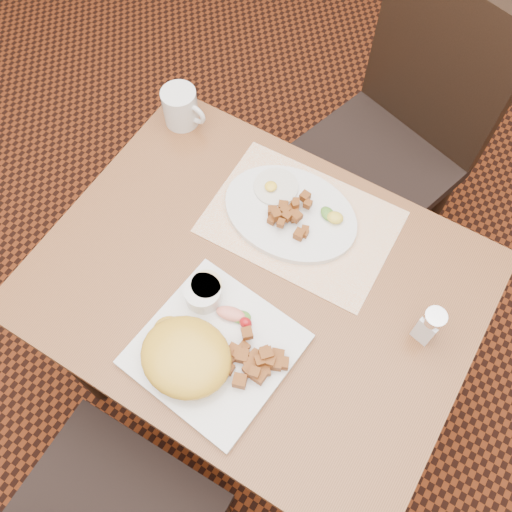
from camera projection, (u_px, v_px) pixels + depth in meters
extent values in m
plane|color=black|center=(256.00, 377.00, 1.86)|extent=(8.00, 8.00, 0.00)
cube|color=brown|center=(256.00, 285.00, 1.21)|extent=(0.90, 0.70, 0.03)
cylinder|color=black|center=(70.00, 359.00, 1.52)|extent=(0.05, 0.05, 0.71)
cylinder|color=black|center=(196.00, 197.00, 1.75)|extent=(0.05, 0.05, 0.71)
cylinder|color=black|center=(438.00, 325.00, 1.56)|extent=(0.05, 0.05, 0.71)
cylinder|color=black|center=(111.00, 436.00, 1.57)|extent=(0.04, 0.04, 0.42)
cylinder|color=black|center=(222.00, 508.00, 1.48)|extent=(0.04, 0.04, 0.42)
cube|color=black|center=(370.00, 168.00, 1.69)|extent=(0.52, 0.52, 0.05)
cylinder|color=black|center=(434.00, 213.00, 1.89)|extent=(0.04, 0.04, 0.42)
cylinder|color=black|center=(360.00, 279.00, 1.78)|extent=(0.04, 0.04, 0.42)
cylinder|color=black|center=(355.00, 149.00, 2.02)|extent=(0.04, 0.04, 0.42)
cylinder|color=black|center=(281.00, 207.00, 1.91)|extent=(0.04, 0.04, 0.42)
cube|color=black|center=(440.00, 66.00, 1.51)|extent=(0.41, 0.16, 0.50)
cube|color=white|center=(301.00, 222.00, 1.25)|extent=(0.41, 0.29, 0.00)
cube|color=silver|center=(215.00, 350.00, 1.11)|extent=(0.31, 0.31, 0.02)
ellipsoid|color=gold|center=(186.00, 357.00, 1.07)|extent=(0.18, 0.16, 0.07)
ellipsoid|color=gold|center=(192.00, 376.00, 1.07)|extent=(0.07, 0.06, 0.02)
ellipsoid|color=gold|center=(171.00, 332.00, 1.11)|extent=(0.07, 0.06, 0.02)
cylinder|color=silver|center=(203.00, 294.00, 1.14)|extent=(0.08, 0.08, 0.04)
cylinder|color=beige|center=(206.00, 284.00, 1.13)|extent=(0.06, 0.06, 0.01)
ellipsoid|color=#387223|center=(241.00, 317.00, 1.13)|extent=(0.05, 0.04, 0.01)
ellipsoid|color=red|center=(246.00, 323.00, 1.12)|extent=(0.03, 0.02, 0.03)
ellipsoid|color=#F28C72|center=(231.00, 314.00, 1.13)|extent=(0.07, 0.05, 0.02)
cylinder|color=white|center=(276.00, 187.00, 1.27)|extent=(0.10, 0.10, 0.01)
ellipsoid|color=yellow|center=(271.00, 186.00, 1.26)|extent=(0.03, 0.03, 0.01)
ellipsoid|color=#387223|center=(328.00, 214.00, 1.24)|extent=(0.05, 0.04, 0.01)
ellipsoid|color=yellow|center=(335.00, 218.00, 1.23)|extent=(0.04, 0.04, 0.02)
cube|color=white|center=(428.00, 327.00, 1.10)|extent=(0.05, 0.05, 0.08)
cylinder|color=silver|center=(435.00, 318.00, 1.06)|extent=(0.05, 0.05, 0.02)
cylinder|color=silver|center=(180.00, 107.00, 1.34)|extent=(0.08, 0.08, 0.09)
torus|color=silver|center=(195.00, 114.00, 1.33)|extent=(0.06, 0.01, 0.06)
cube|color=brown|center=(227.00, 354.00, 1.09)|extent=(0.03, 0.02, 0.02)
cube|color=brown|center=(241.00, 355.00, 1.09)|extent=(0.02, 0.03, 0.02)
cube|color=brown|center=(277.00, 357.00, 1.09)|extent=(0.03, 0.03, 0.02)
cube|color=brown|center=(240.00, 381.00, 1.07)|extent=(0.03, 0.03, 0.03)
cube|color=brown|center=(270.00, 361.00, 1.07)|extent=(0.02, 0.02, 0.01)
cube|color=brown|center=(255.00, 372.00, 1.06)|extent=(0.02, 0.02, 0.02)
cube|color=brown|center=(250.00, 367.00, 1.08)|extent=(0.03, 0.03, 0.02)
cube|color=brown|center=(257.00, 356.00, 1.09)|extent=(0.02, 0.02, 0.02)
cube|color=brown|center=(247.00, 333.00, 1.09)|extent=(0.03, 0.03, 0.02)
cube|color=brown|center=(228.00, 368.00, 1.08)|extent=(0.02, 0.02, 0.02)
cube|color=brown|center=(275.00, 363.00, 1.08)|extent=(0.03, 0.03, 0.02)
cube|color=brown|center=(234.00, 351.00, 1.09)|extent=(0.02, 0.03, 0.02)
cube|color=brown|center=(265.00, 351.00, 1.08)|extent=(0.02, 0.02, 0.02)
cube|color=brown|center=(283.00, 363.00, 1.08)|extent=(0.03, 0.03, 0.02)
cube|color=brown|center=(251.00, 364.00, 1.08)|extent=(0.03, 0.03, 0.02)
cube|color=brown|center=(259.00, 376.00, 1.07)|extent=(0.03, 0.02, 0.02)
cube|color=brown|center=(249.00, 370.00, 1.08)|extent=(0.03, 0.03, 0.02)
cube|color=brown|center=(264.00, 370.00, 1.08)|extent=(0.03, 0.03, 0.02)
cube|color=brown|center=(266.00, 354.00, 1.07)|extent=(0.03, 0.03, 0.02)
cube|color=brown|center=(260.00, 360.00, 1.07)|extent=(0.03, 0.03, 0.02)
cube|color=brown|center=(230.00, 360.00, 1.09)|extent=(0.02, 0.02, 0.02)
cube|color=brown|center=(244.00, 347.00, 1.10)|extent=(0.02, 0.02, 0.02)
cube|color=brown|center=(242.00, 356.00, 1.09)|extent=(0.03, 0.03, 0.02)
cube|color=brown|center=(256.00, 363.00, 1.09)|extent=(0.03, 0.03, 0.02)
cube|color=brown|center=(254.00, 355.00, 1.09)|extent=(0.02, 0.02, 0.02)
cube|color=brown|center=(272.00, 211.00, 1.24)|extent=(0.03, 0.03, 0.02)
cube|color=brown|center=(299.00, 234.00, 1.21)|extent=(0.02, 0.02, 0.02)
cube|color=brown|center=(293.00, 218.00, 1.23)|extent=(0.02, 0.02, 0.01)
cube|color=brown|center=(296.00, 219.00, 1.21)|extent=(0.01, 0.02, 0.01)
cube|color=brown|center=(292.00, 214.00, 1.22)|extent=(0.02, 0.02, 0.01)
cube|color=brown|center=(296.00, 202.00, 1.23)|extent=(0.02, 0.02, 0.01)
cube|color=brown|center=(294.00, 211.00, 1.24)|extent=(0.02, 0.02, 0.02)
cube|color=brown|center=(287.00, 216.00, 1.21)|extent=(0.02, 0.02, 0.02)
cube|color=brown|center=(294.00, 217.00, 1.23)|extent=(0.02, 0.02, 0.02)
cube|color=brown|center=(285.00, 211.00, 1.22)|extent=(0.02, 0.02, 0.02)
cube|color=brown|center=(308.00, 204.00, 1.23)|extent=(0.02, 0.02, 0.02)
cube|color=brown|center=(305.00, 230.00, 1.22)|extent=(0.02, 0.02, 0.01)
cube|color=brown|center=(295.00, 204.00, 1.23)|extent=(0.02, 0.02, 0.02)
cube|color=brown|center=(283.00, 206.00, 1.24)|extent=(0.03, 0.03, 0.02)
cube|color=brown|center=(305.00, 197.00, 1.24)|extent=(0.02, 0.02, 0.02)
cube|color=brown|center=(276.00, 214.00, 1.21)|extent=(0.03, 0.03, 0.02)
cube|color=brown|center=(294.00, 217.00, 1.23)|extent=(0.03, 0.03, 0.01)
cube|color=brown|center=(305.00, 233.00, 1.21)|extent=(0.02, 0.02, 0.01)
cube|color=brown|center=(297.00, 216.00, 1.21)|extent=(0.02, 0.02, 0.02)
cube|color=brown|center=(281.00, 223.00, 1.21)|extent=(0.02, 0.02, 0.01)
cube|color=brown|center=(272.00, 220.00, 1.23)|extent=(0.02, 0.02, 0.02)
cube|color=brown|center=(293.00, 207.00, 1.24)|extent=(0.02, 0.02, 0.02)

